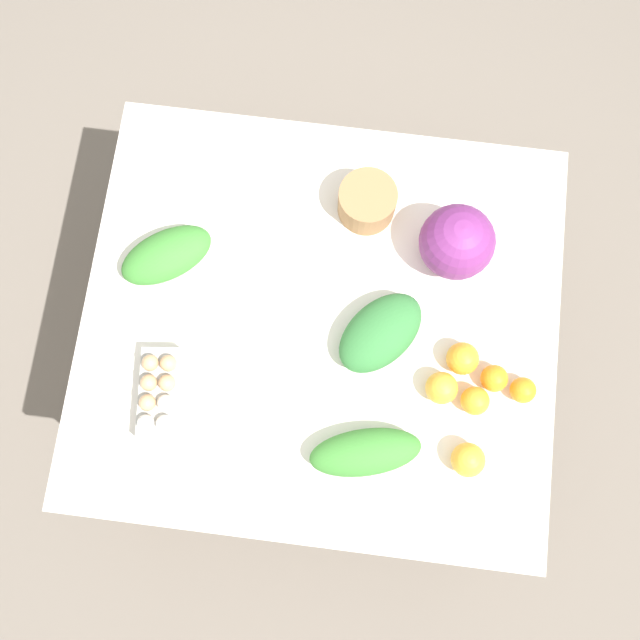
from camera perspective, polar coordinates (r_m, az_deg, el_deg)
ground_plane at (r=2.51m, az=-0.00°, el=-3.71°), size 8.00×8.00×0.00m
dining_table at (r=1.89m, az=-0.00°, el=-0.72°), size 1.20×1.09×0.72m
cabbage_purple at (r=1.79m, az=10.90°, el=6.14°), size 0.19×0.19×0.19m
egg_carton at (r=1.77m, az=-12.69°, el=-5.81°), size 0.12×0.23×0.09m
paper_bag at (r=1.85m, az=3.79°, el=9.41°), size 0.15×0.15×0.10m
greens_bunch_kale at (r=1.84m, az=-12.18°, el=5.09°), size 0.27×0.24×0.10m
greens_bunch_dandelion at (r=1.75m, az=4.86°, el=-1.03°), size 0.27×0.28×0.10m
greens_bunch_scallion at (r=1.72m, az=3.66°, el=-10.52°), size 0.29×0.18×0.09m
orange_0 at (r=1.81m, az=15.93°, el=-5.42°), size 0.06×0.06×0.06m
orange_1 at (r=1.76m, az=9.70°, el=-5.39°), size 0.08×0.08×0.08m
orange_2 at (r=1.76m, az=11.76°, el=-10.90°), size 0.08×0.08×0.08m
orange_3 at (r=1.78m, az=12.30°, el=-6.33°), size 0.07×0.07×0.07m
orange_4 at (r=1.78m, az=11.33°, el=-3.04°), size 0.08×0.08×0.08m
orange_5 at (r=1.79m, az=13.76°, el=-4.55°), size 0.07×0.07×0.07m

